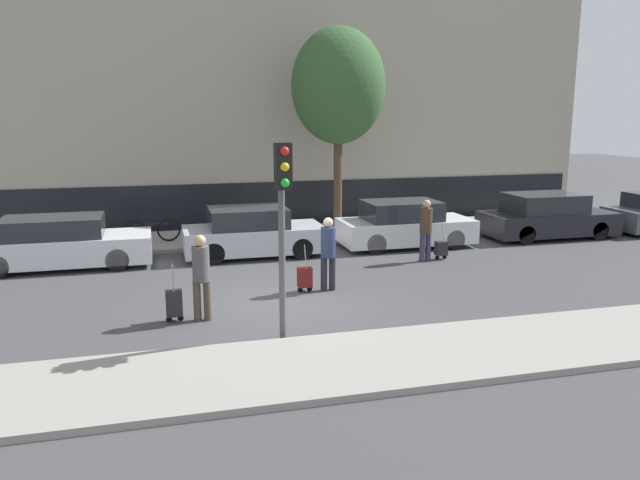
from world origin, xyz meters
TOP-DOWN VIEW (x-y plane):
  - ground_plane at (0.00, 0.00)m, footprint 80.00×80.00m
  - sidewalk_near at (0.00, -3.75)m, footprint 28.00×2.50m
  - sidewalk_far at (0.00, 7.00)m, footprint 28.00×3.00m
  - building_facade at (0.00, 10.67)m, footprint 28.00×2.99m
  - parked_car_0 at (-4.96, 4.54)m, footprint 4.62×1.76m
  - parked_car_1 at (0.21, 4.61)m, footprint 3.98×1.79m
  - parked_car_2 at (4.92, 4.64)m, footprint 4.07×1.77m
  - parked_car_3 at (9.99, 4.75)m, footprint 4.33×1.88m
  - pedestrian_left at (-1.65, -0.80)m, footprint 0.35×0.34m
  - trolley_left at (-2.19, -0.73)m, footprint 0.34×0.29m
  - pedestrian_center at (1.34, 0.59)m, footprint 0.35×0.34m
  - trolley_center at (0.79, 0.62)m, footprint 0.34×0.29m
  - pedestrian_right at (4.72, 2.66)m, footprint 0.35×0.34m
  - trolley_right at (5.26, 2.77)m, footprint 0.34×0.29m
  - traffic_light at (-0.32, -2.36)m, footprint 0.28×0.47m
  - parked_bicycle at (-2.60, 6.72)m, footprint 1.77×0.06m
  - bare_tree_near_crossing at (3.45, 6.91)m, footprint 3.04×3.04m

SIDE VIEW (x-z plane):
  - ground_plane at x=0.00m, z-range 0.00..0.00m
  - sidewalk_near at x=0.00m, z-range 0.00..0.12m
  - sidewalk_far at x=0.00m, z-range 0.00..0.12m
  - trolley_right at x=5.26m, z-range -0.21..0.84m
  - trolley_center at x=0.79m, z-range -0.21..0.90m
  - trolley_left at x=-2.19m, z-range -0.21..0.97m
  - parked_bicycle at x=-2.60m, z-range 0.01..0.97m
  - parked_car_0 at x=-4.96m, z-range -0.04..1.33m
  - parked_car_1 at x=0.21m, z-range -0.05..1.35m
  - parked_car_2 at x=4.92m, z-range -0.05..1.37m
  - parked_car_3 at x=9.99m, z-range -0.05..1.40m
  - pedestrian_center at x=1.34m, z-range 0.12..1.84m
  - pedestrian_right at x=4.72m, z-range 0.12..1.84m
  - pedestrian_left at x=-1.65m, z-range 0.12..1.86m
  - traffic_light at x=-0.32m, z-range 0.77..4.34m
  - bare_tree_near_crossing at x=3.45m, z-range 1.56..8.19m
  - building_facade at x=0.00m, z-range -0.01..13.24m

